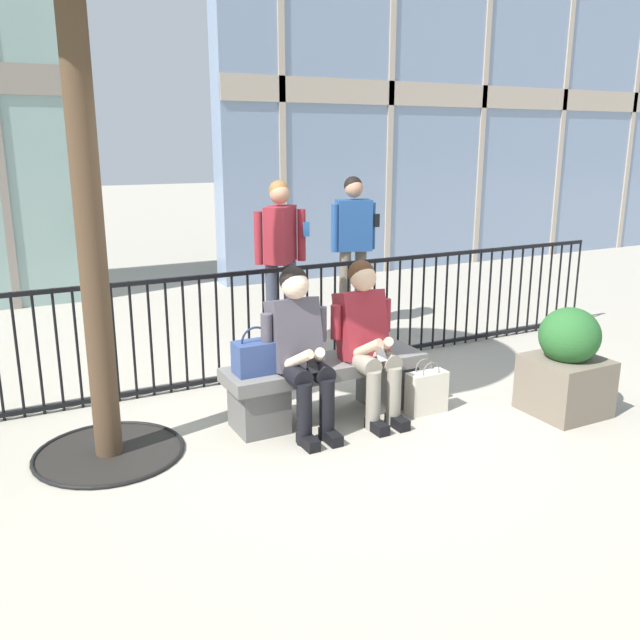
{
  "coord_description": "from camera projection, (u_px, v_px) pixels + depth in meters",
  "views": [
    {
      "loc": [
        -2.3,
        -4.32,
        2.07
      ],
      "look_at": [
        0.0,
        0.1,
        0.75
      ],
      "focal_mm": 37.75,
      "sensor_mm": 36.0,
      "label": 1
    }
  ],
  "objects": [
    {
      "name": "seated_person_companion",
      "position": [
        367.0,
        335.0,
        5.11
      ],
      "size": [
        0.52,
        0.66,
        1.21
      ],
      "color": "gray",
      "rests_on": "ground"
    },
    {
      "name": "ground_plane",
      "position": [
        326.0,
        415.0,
        5.26
      ],
      "size": [
        60.0,
        60.0,
        0.0
      ],
      "primitive_type": "plane",
      "color": "#A8A091"
    },
    {
      "name": "seated_person_with_phone",
      "position": [
        300.0,
        345.0,
        4.85
      ],
      "size": [
        0.52,
        0.66,
        1.21
      ],
      "color": "black",
      "rests_on": "ground"
    },
    {
      "name": "bystander_at_railing",
      "position": [
        281.0,
        252.0,
        6.72
      ],
      "size": [
        0.55,
        0.43,
        1.71
      ],
      "color": "#383D4C",
      "rests_on": "ground"
    },
    {
      "name": "stone_bench",
      "position": [
        326.0,
        383.0,
        5.19
      ],
      "size": [
        1.6,
        0.44,
        0.45
      ],
      "color": "slate",
      "rests_on": "ground"
    },
    {
      "name": "bystander_further_back",
      "position": [
        353.0,
        241.0,
        7.46
      ],
      "size": [
        0.55,
        0.32,
        1.71
      ],
      "color": "#6B6051",
      "rests_on": "ground"
    },
    {
      "name": "shopping_bag",
      "position": [
        427.0,
        392.0,
        5.27
      ],
      "size": [
        0.33,
        0.14,
        0.43
      ],
      "color": "beige",
      "rests_on": "ground"
    },
    {
      "name": "plaza_railing",
      "position": [
        271.0,
        322.0,
        6.03
      ],
      "size": [
        7.68,
        0.04,
        1.0
      ],
      "color": "black",
      "rests_on": "ground"
    },
    {
      "name": "planter",
      "position": [
        567.0,
        365.0,
        5.22
      ],
      "size": [
        0.55,
        0.55,
        0.85
      ],
      "color": "#726656",
      "rests_on": "ground"
    },
    {
      "name": "handbag_on_bench",
      "position": [
        256.0,
        357.0,
        4.84
      ],
      "size": [
        0.31,
        0.2,
        0.35
      ],
      "color": "#33477F",
      "rests_on": "stone_bench"
    }
  ]
}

